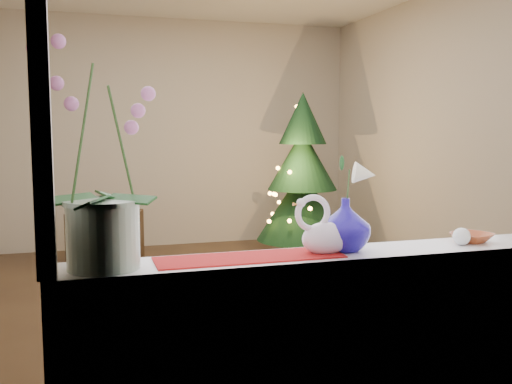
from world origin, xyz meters
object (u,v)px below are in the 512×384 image
swan (326,226)px  paperweight (462,237)px  orchid_pot (101,154)px  blue_vase (345,221)px  amber_dish (472,238)px  side_table (106,238)px  xmas_tree (302,176)px

swan → paperweight: size_ratio=3.54×
orchid_pot → swan: (0.82, -0.01, -0.28)m
blue_vase → amber_dish: (0.59, -0.00, -0.10)m
blue_vase → amber_dish: 0.60m
swan → side_table: swan is taller
orchid_pot → swan: orchid_pot is taller
amber_dish → xmas_tree: 3.76m
orchid_pot → paperweight: bearing=-0.7°
blue_vase → xmas_tree: 3.91m
amber_dish → side_table: (-1.37, 4.03, -0.66)m
orchid_pot → swan: 0.87m
orchid_pot → side_table: bearing=88.1°
swan → xmas_tree: xmas_tree is taller
amber_dish → side_table: amber_dish is taller
swan → amber_dish: swan is taller
xmas_tree → swan: bearing=-110.2°
blue_vase → paperweight: (0.51, -0.04, -0.08)m
blue_vase → paperweight: size_ratio=3.31×
amber_dish → blue_vase: bearing=179.9°
blue_vase → xmas_tree: size_ratio=0.13×
orchid_pot → xmas_tree: (2.19, 3.72, -0.42)m
xmas_tree → side_table: xmas_tree is taller
orchid_pot → blue_vase: bearing=1.5°
blue_vase → amber_dish: blue_vase is taller
paperweight → side_table: paperweight is taller
orchid_pot → blue_vase: 0.96m
swan → xmas_tree: (1.37, 3.72, -0.13)m
paperweight → side_table: 4.32m
amber_dish → side_table: 4.31m
orchid_pot → paperweight: (1.42, -0.02, -0.35)m
orchid_pot → xmas_tree: size_ratio=0.44×
side_table → xmas_tree: bearing=4.7°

